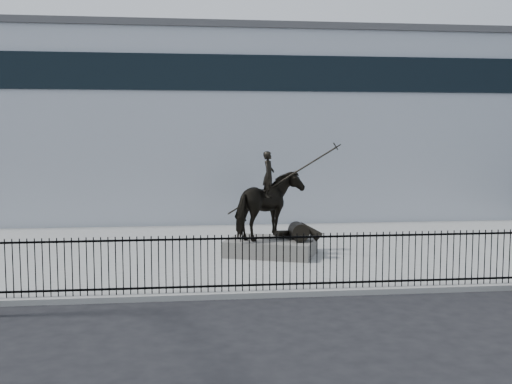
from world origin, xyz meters
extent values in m
plane|color=black|center=(0.00, 0.00, 0.00)|extent=(120.00, 120.00, 0.00)
cube|color=gray|center=(0.00, 7.00, 0.07)|extent=(30.00, 12.00, 0.15)
cube|color=#B3BBC4|center=(0.00, 20.00, 4.50)|extent=(44.00, 14.00, 9.00)
cube|color=black|center=(0.00, 1.25, 0.30)|extent=(22.00, 0.05, 0.05)
cube|color=black|center=(0.00, 1.25, 1.55)|extent=(22.00, 0.05, 0.05)
cube|color=black|center=(0.00, 1.25, 0.90)|extent=(22.00, 0.03, 1.50)
cube|color=#585551|center=(1.03, 5.88, 0.42)|extent=(3.42, 2.90, 0.54)
imported|color=black|center=(1.03, 5.88, 1.85)|extent=(2.65, 2.84, 2.31)
imported|color=black|center=(0.94, 5.91, 2.90)|extent=(0.55, 0.67, 1.56)
cylinder|color=black|center=(1.32, 5.76, 2.66)|extent=(3.48, 1.38, 2.35)
camera|label=1|loc=(-1.80, -14.04, 4.20)|focal=42.00mm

